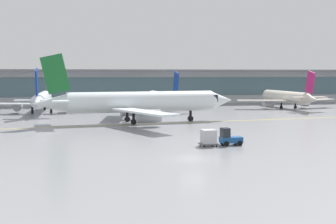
{
  "coord_description": "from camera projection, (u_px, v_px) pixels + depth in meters",
  "views": [
    {
      "loc": [
        -11.31,
        -43.64,
        8.55
      ],
      "look_at": [
        1.5,
        20.14,
        3.0
      ],
      "focal_mm": 48.52,
      "sensor_mm": 36.0,
      "label": 1
    }
  ],
  "objects": [
    {
      "name": "taxiing_regional_jet",
      "position": [
        139.0,
        102.0,
        78.19
      ],
      "size": [
        35.69,
        32.98,
        11.82
      ],
      "rotation": [
        0.0,
        0.0,
        0.11
      ],
      "color": "white",
      "rests_on": "ground_plane"
    },
    {
      "name": "baggage_tug",
      "position": [
        229.0,
        138.0,
        54.03
      ],
      "size": [
        2.66,
        1.72,
        2.1
      ],
      "rotation": [
        0.0,
        0.0,
        0.04
      ],
      "color": "#194C8C",
      "rests_on": "ground_plane"
    },
    {
      "name": "ground_plane",
      "position": [
        193.0,
        159.0,
        45.58
      ],
      "size": [
        400.0,
        400.0,
        0.0
      ],
      "primitive_type": "plane",
      "color": "gray"
    },
    {
      "name": "cargo_dolly_lead",
      "position": [
        208.0,
        137.0,
        53.39
      ],
      "size": [
        2.17,
        1.69,
        1.94
      ],
      "rotation": [
        0.0,
        0.0,
        0.04
      ],
      "color": "#595B60",
      "rests_on": "ground_plane"
    },
    {
      "name": "taxiway_centreline_stripe",
      "position": [
        144.0,
        124.0,
        76.68
      ],
      "size": [
        109.32,
        12.9,
        0.01
      ],
      "primitive_type": "cube",
      "rotation": [
        0.0,
        0.0,
        0.11
      ],
      "color": "yellow",
      "rests_on": "ground_plane"
    },
    {
      "name": "gate_airplane_4",
      "position": [
        286.0,
        97.0,
        111.03
      ],
      "size": [
        25.81,
        27.74,
        9.2
      ],
      "rotation": [
        0.0,
        0.0,
        1.6
      ],
      "color": "silver",
      "rests_on": "ground_plane"
    },
    {
      "name": "gate_airplane_2",
      "position": [
        42.0,
        100.0,
        98.07
      ],
      "size": [
        26.97,
        28.9,
        9.6
      ],
      "rotation": [
        0.0,
        0.0,
        1.57
      ],
      "color": "silver",
      "rests_on": "ground_plane"
    },
    {
      "name": "terminal_concourse",
      "position": [
        118.0,
        86.0,
        126.1
      ],
      "size": [
        226.37,
        11.0,
        9.6
      ],
      "color": "#B2B7BC",
      "rests_on": "ground_plane"
    },
    {
      "name": "gate_airplane_3",
      "position": [
        163.0,
        98.0,
        106.77
      ],
      "size": [
        25.49,
        27.49,
        9.1
      ],
      "rotation": [
        0.0,
        0.0,
        1.65
      ],
      "color": "white",
      "rests_on": "ground_plane"
    }
  ]
}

